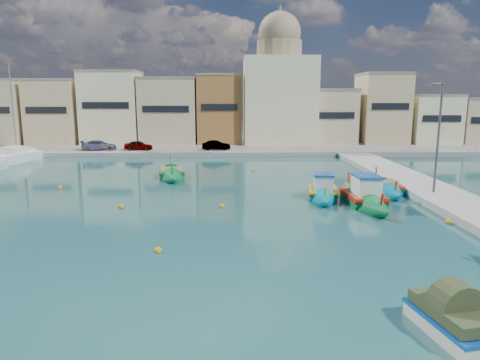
# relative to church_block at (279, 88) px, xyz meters

# --- Properties ---
(ground) EXTENTS (160.00, 160.00, 0.00)m
(ground) POSITION_rel_church_block_xyz_m (-10.00, -40.00, -8.41)
(ground) COLOR #163E43
(ground) RESTS_ON ground
(north_quay) EXTENTS (80.00, 8.00, 0.60)m
(north_quay) POSITION_rel_church_block_xyz_m (-10.00, -8.00, -8.11)
(north_quay) COLOR gray
(north_quay) RESTS_ON ground
(north_townhouses) EXTENTS (83.20, 7.87, 10.19)m
(north_townhouses) POSITION_rel_church_block_xyz_m (-3.32, -0.64, -3.41)
(north_townhouses) COLOR #C3B087
(north_townhouses) RESTS_ON ground
(church_block) EXTENTS (10.00, 10.00, 19.10)m
(church_block) POSITION_rel_church_block_xyz_m (0.00, 0.00, 0.00)
(church_block) COLOR beige
(church_block) RESTS_ON ground
(quay_street_lamp) EXTENTS (1.18, 0.16, 8.00)m
(quay_street_lamp) POSITION_rel_church_block_xyz_m (7.44, -34.00, -4.07)
(quay_street_lamp) COLOR #595B60
(quay_street_lamp) RESTS_ON ground
(parked_cars) EXTENTS (18.69, 2.40, 1.23)m
(parked_cars) POSITION_rel_church_block_xyz_m (-18.10, -9.50, -7.21)
(parked_cars) COLOR #4C1919
(parked_cars) RESTS_ON north_quay
(luzzu_turquoise_cabin) EXTENTS (2.29, 9.71, 3.11)m
(luzzu_turquoise_cabin) POSITION_rel_church_block_xyz_m (2.23, -35.16, -8.03)
(luzzu_turquoise_cabin) COLOR #0B7333
(luzzu_turquoise_cabin) RESTS_ON ground
(luzzu_blue_cabin) EXTENTS (2.95, 7.84, 2.71)m
(luzzu_blue_cabin) POSITION_rel_church_block_xyz_m (-0.11, -33.34, -8.08)
(luzzu_blue_cabin) COLOR #008399
(luzzu_blue_cabin) RESTS_ON ground
(luzzu_cyan_mid) EXTENTS (2.76, 8.48, 2.46)m
(luzzu_cyan_mid) POSITION_rel_church_block_xyz_m (5.00, -31.37, -8.15)
(luzzu_cyan_mid) COLOR #0076A2
(luzzu_cyan_mid) RESTS_ON ground
(luzzu_green) EXTENTS (3.50, 8.58, 2.63)m
(luzzu_green) POSITION_rel_church_block_xyz_m (-12.05, -25.07, -8.13)
(luzzu_green) COLOR #0B773B
(luzzu_green) RESTS_ON ground
(tender_near) EXTENTS (2.08, 3.16, 1.44)m
(tender_near) POSITION_rel_church_block_xyz_m (0.13, -51.34, -7.96)
(tender_near) COLOR beige
(tender_near) RESTS_ON ground
(yacht_north) EXTENTS (4.30, 8.88, 11.43)m
(yacht_north) POSITION_rel_church_block_xyz_m (-30.31, -13.96, -7.96)
(yacht_north) COLOR white
(yacht_north) RESTS_ON ground
(mooring_buoys) EXTENTS (25.99, 22.42, 0.36)m
(mooring_buoys) POSITION_rel_church_block_xyz_m (-8.26, -34.86, -8.33)
(mooring_buoys) COLOR orange
(mooring_buoys) RESTS_ON ground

